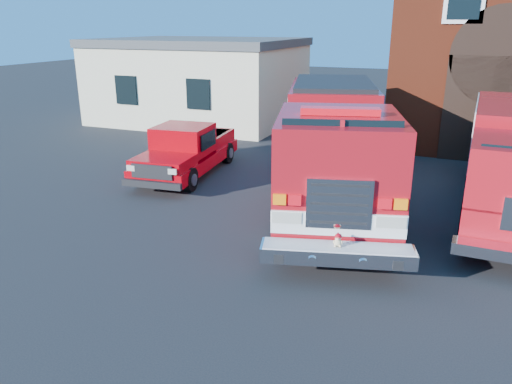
% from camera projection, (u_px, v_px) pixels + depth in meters
% --- Properties ---
extents(ground, '(100.00, 100.00, 0.00)m').
position_uv_depth(ground, '(273.00, 224.00, 13.38)').
color(ground, black).
rests_on(ground, ground).
extents(side_building, '(10.20, 8.20, 4.35)m').
position_uv_depth(side_building, '(201.00, 79.00, 27.27)').
color(side_building, beige).
rests_on(side_building, ground).
extents(fire_engine, '(5.64, 11.12, 3.30)m').
position_uv_depth(fire_engine, '(333.00, 143.00, 14.91)').
color(fire_engine, black).
rests_on(fire_engine, ground).
extents(pickup_truck, '(2.50, 5.65, 1.79)m').
position_uv_depth(pickup_truck, '(187.00, 151.00, 17.60)').
color(pickup_truck, black).
rests_on(pickup_truck, ground).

